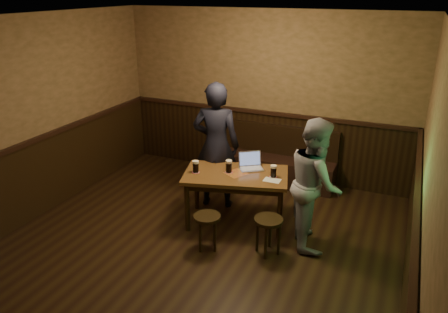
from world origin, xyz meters
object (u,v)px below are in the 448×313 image
object	(u,v)px
pint_mid	(229,166)
person_suit	(216,146)
stool_right	(268,226)
pint_left	(196,167)
laptop	(251,164)
stool_left	(207,222)
person_grey	(315,183)
bench	(270,163)
pub_table	(236,180)
pint_right	(273,171)

from	to	relation	value
pint_mid	person_suit	bearing A→B (deg)	132.68
stool_right	pint_left	size ratio (longest dim) A/B	2.82
laptop	person_suit	size ratio (longest dim) A/B	0.21
stool_left	person_grey	size ratio (longest dim) A/B	0.28
bench	pub_table	distance (m)	1.58
stool_right	person_suit	distance (m)	1.58
pint_mid	pint_right	xyz separation A→B (m)	(0.60, 0.09, -0.00)
stool_right	person_suit	world-z (taller)	person_suit
stool_left	person_grey	xyz separation A→B (m)	(1.17, 0.67, 0.47)
pint_left	pint_mid	size ratio (longest dim) A/B	0.96
stool_right	pint_left	distance (m)	1.31
stool_left	pint_left	distance (m)	0.85
stool_right	person_suit	bearing A→B (deg)	139.98
pub_table	pint_mid	world-z (taller)	pint_mid
bench	pub_table	world-z (taller)	bench
bench	person_suit	size ratio (longest dim) A/B	1.16
pub_table	laptop	xyz separation A→B (m)	(0.12, 0.26, 0.16)
pint_mid	person_grey	world-z (taller)	person_grey
stool_left	pint_mid	distance (m)	0.88
stool_left	laptop	distance (m)	1.11
stool_right	pint_left	xyz separation A→B (m)	(-1.17, 0.37, 0.45)
laptop	person_suit	distance (m)	0.63
bench	stool_left	size ratio (longest dim) A/B	4.75
pub_table	pint_mid	distance (m)	0.21
pub_table	stool_left	world-z (taller)	pub_table
stool_right	laptop	world-z (taller)	laptop
bench	person_suit	bearing A→B (deg)	-112.64
stool_right	pint_right	size ratio (longest dim) A/B	2.85
pub_table	stool_left	size ratio (longest dim) A/B	3.36
stool_right	person_grey	size ratio (longest dim) A/B	0.29
pint_right	pint_mid	bearing A→B (deg)	-171.16
pub_table	pint_right	size ratio (longest dim) A/B	9.19
pint_right	pint_left	bearing A→B (deg)	-164.98
person_grey	pint_right	bearing A→B (deg)	52.85
bench	pint_left	size ratio (longest dim) A/B	12.88
pint_left	bench	bearing A→B (deg)	73.40
pub_table	pint_left	world-z (taller)	pint_left
laptop	person_grey	world-z (taller)	person_grey
stool_right	pint_mid	xyz separation A→B (m)	(-0.76, 0.55, 0.45)
pint_mid	bench	bearing A→B (deg)	86.25
pub_table	laptop	world-z (taller)	laptop
pint_left	person_suit	world-z (taller)	person_suit
pub_table	pint_right	bearing A→B (deg)	-5.08
pint_mid	person_grey	xyz separation A→B (m)	(1.19, -0.07, -0.00)
pint_mid	person_suit	size ratio (longest dim) A/B	0.09
person_suit	person_grey	size ratio (longest dim) A/B	1.13
bench	pint_mid	distance (m)	1.64
pub_table	person_grey	distance (m)	1.11
stool_left	stool_right	distance (m)	0.76
stool_right	pint_left	world-z (taller)	pint_left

